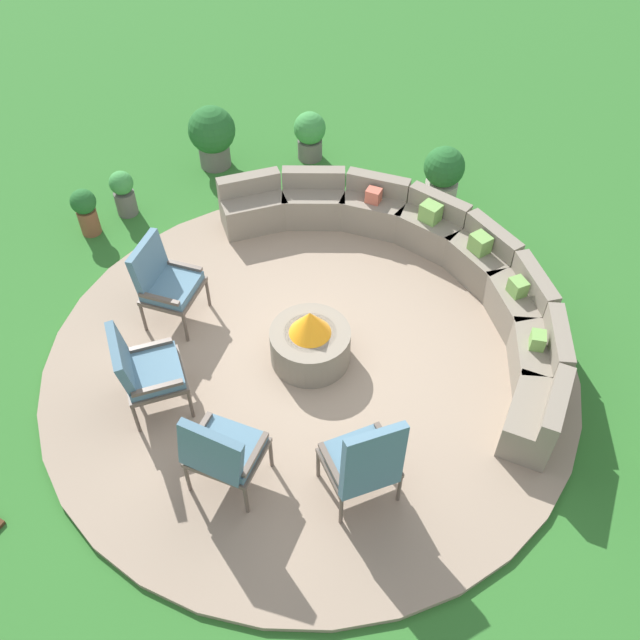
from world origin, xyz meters
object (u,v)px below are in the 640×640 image
at_px(curved_stone_bench, 423,265).
at_px(potted_plant_5, 310,134).
at_px(fire_pit, 310,341).
at_px(potted_plant_1, 85,210).
at_px(lounge_chair_front_left, 164,280).
at_px(lounge_chair_front_right, 143,369).
at_px(lounge_chair_back_right, 365,461).
at_px(potted_plant_4, 443,174).
at_px(potted_plant_0, 123,191).
at_px(lounge_chair_back_left, 221,451).
at_px(potted_plant_3, 212,134).

relative_size(curved_stone_bench, potted_plant_5, 6.72).
relative_size(fire_pit, potted_plant_1, 1.31).
relative_size(lounge_chair_front_left, lounge_chair_front_right, 0.97).
xyz_separation_m(lounge_chair_back_right, potted_plant_5, (-3.08, 4.37, -0.25)).
relative_size(lounge_chair_back_right, potted_plant_4, 1.41).
xyz_separation_m(fire_pit, potted_plant_1, (-3.44, 0.46, 0.03)).
bearing_deg(potted_plant_4, potted_plant_5, 179.20).
distance_m(potted_plant_4, potted_plant_5, 1.98).
bearing_deg(lounge_chair_front_left, fire_pit, 86.96).
xyz_separation_m(potted_plant_0, potted_plant_4, (3.39, 2.21, 0.10)).
height_order(lounge_chair_back_right, potted_plant_5, lounge_chair_back_right).
distance_m(curved_stone_bench, lounge_chair_back_left, 3.30).
distance_m(lounge_chair_back_left, potted_plant_0, 4.30).
bearing_deg(lounge_chair_back_right, lounge_chair_back_left, 151.84).
height_order(curved_stone_bench, lounge_chair_front_right, lounge_chair_front_right).
bearing_deg(lounge_chair_back_left, lounge_chair_front_right, 154.26).
distance_m(lounge_chair_back_left, potted_plant_4, 4.85).
xyz_separation_m(lounge_chair_back_left, lounge_chair_back_right, (1.10, 0.50, 0.03)).
relative_size(fire_pit, potted_plant_0, 1.34).
bearing_deg(potted_plant_1, lounge_chair_back_left, -30.75).
height_order(potted_plant_1, potted_plant_3, potted_plant_3).
distance_m(lounge_chair_back_left, lounge_chair_back_right, 1.21).
bearing_deg(potted_plant_0, curved_stone_bench, 9.31).
bearing_deg(lounge_chair_back_left, potted_plant_0, 134.61).
distance_m(lounge_chair_front_left, potted_plant_3, 2.96).
xyz_separation_m(curved_stone_bench, lounge_chair_front_left, (-2.16, -1.84, 0.26)).
relative_size(curved_stone_bench, lounge_chair_back_right, 4.12).
xyz_separation_m(fire_pit, lounge_chair_back_right, (1.20, -1.15, 0.31)).
bearing_deg(potted_plant_4, lounge_chair_front_right, -104.35).
relative_size(lounge_chair_front_right, potted_plant_1, 1.63).
distance_m(fire_pit, potted_plant_1, 3.47).
bearing_deg(potted_plant_5, lounge_chair_front_right, -79.42).
bearing_deg(potted_plant_5, potted_plant_4, -0.80).
height_order(fire_pit, lounge_chair_front_left, lounge_chair_front_left).
relative_size(lounge_chair_front_right, lounge_chair_back_left, 0.97).
distance_m(lounge_chair_back_right, potted_plant_4, 4.49).
xyz_separation_m(lounge_chair_back_left, potted_plant_3, (-3.04, 4.07, -0.13)).
xyz_separation_m(lounge_chair_front_right, potted_plant_1, (-2.39, 1.73, -0.24)).
bearing_deg(potted_plant_1, fire_pit, -7.59).
xyz_separation_m(potted_plant_3, potted_plant_5, (1.05, 0.80, -0.10)).
bearing_deg(lounge_chair_front_right, potted_plant_5, 141.90).
bearing_deg(fire_pit, lounge_chair_front_right, -129.51).
distance_m(curved_stone_bench, potted_plant_5, 2.91).
xyz_separation_m(fire_pit, potted_plant_4, (0.09, 3.20, 0.12)).
relative_size(curved_stone_bench, lounge_chair_front_left, 4.69).
height_order(lounge_chair_front_left, lounge_chair_back_right, lounge_chair_back_right).
height_order(curved_stone_bench, potted_plant_3, potted_plant_3).
relative_size(curved_stone_bench, potted_plant_3, 5.33).
xyz_separation_m(lounge_chair_back_left, potted_plant_5, (-1.99, 4.87, -0.22)).
bearing_deg(potted_plant_5, lounge_chair_back_left, -67.81).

